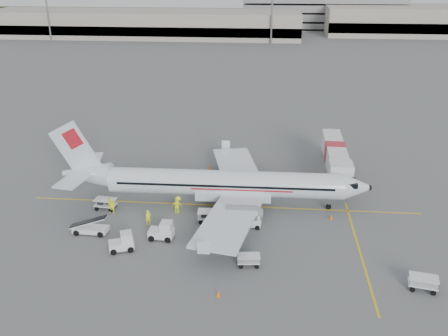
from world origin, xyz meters
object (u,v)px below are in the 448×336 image
Objects in this scene: jet_bridge at (334,159)px; belt_loader at (90,222)px; tug_aft at (121,242)px; tug_mid at (161,230)px; tug_fore at (252,220)px; aircraft at (225,167)px.

jet_bridge reaches higher than belt_loader.
jet_bridge is at bearing 22.00° from tug_aft.
jet_bridge is 25.94m from tug_mid.
tug_fore is (-9.95, -14.56, -1.38)m from jet_bridge.
tug_fore is at bearing 4.51° from tug_aft.
jet_bridge reaches higher than tug_aft.
belt_loader is at bearing 123.93° from tug_aft.
belt_loader is 1.98× the size of tug_aft.
aircraft is at bearing 129.42° from tug_fore.
tug_mid reaches higher than tug_fore.
belt_loader reaches higher than tug_aft.
tug_mid is at bearing -1.10° from belt_loader.
aircraft is at bearing 28.19° from tug_aft.
tug_fore is at bearing -56.21° from aircraft.
aircraft reaches higher than belt_loader.
tug_mid is at bearing -136.05° from jet_bridge.
aircraft reaches higher than jet_bridge.
jet_bridge is at bearing 60.51° from tug_fore.
tug_aft is (4.02, -2.89, -0.35)m from belt_loader.
aircraft is at bearing 31.65° from belt_loader.
tug_mid is at bearing -155.27° from tug_fore.
tug_aft reaches higher than tug_fore.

